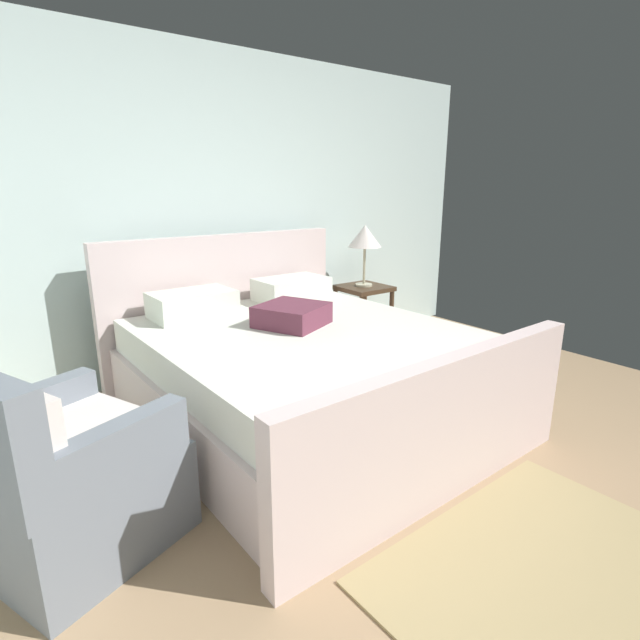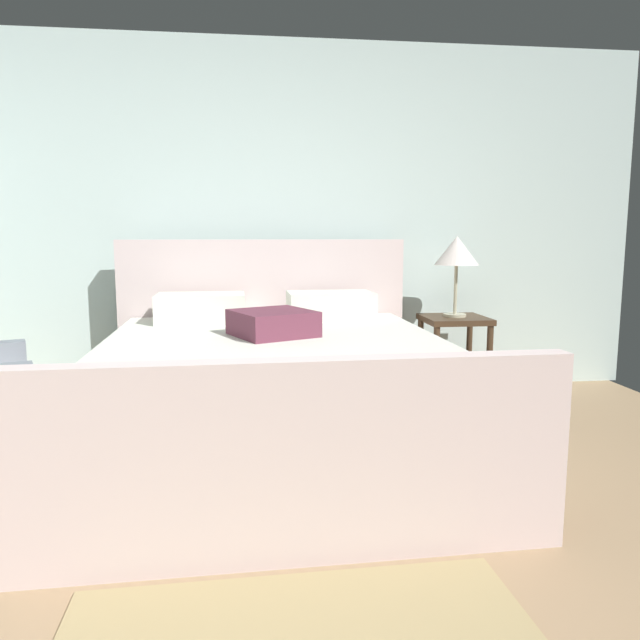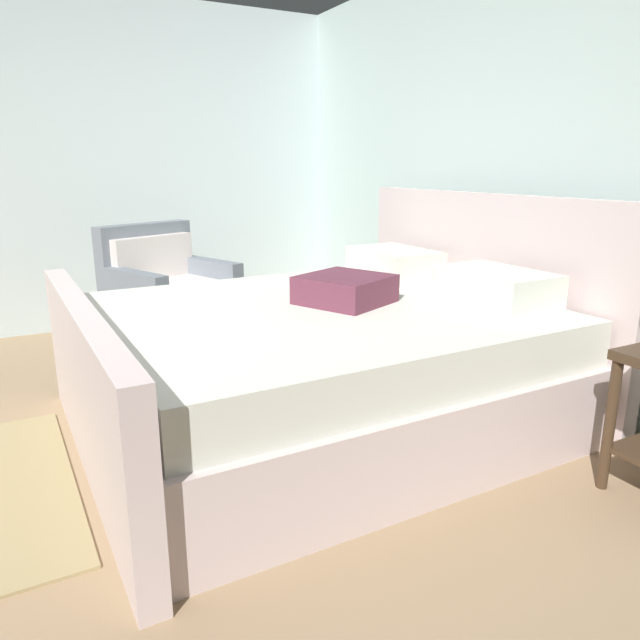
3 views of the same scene
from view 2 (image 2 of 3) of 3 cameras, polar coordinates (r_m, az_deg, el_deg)
The scene contains 5 objects.
ground_plane at distance 2.12m, azimuth 2.08°, elevation -25.71°, with size 5.27×5.32×0.02m, color #9F805E.
wall_back at distance 4.47m, azimuth -3.36°, elevation 9.51°, with size 5.39×0.12×2.56m, color silver.
bed at distance 3.26m, azimuth -4.36°, elevation -6.61°, with size 2.06×2.35×1.15m.
nightstand_right at distance 4.35m, azimuth 12.76°, elevation -2.25°, with size 0.44×0.44×0.60m.
table_lamp_right at distance 4.29m, azimuth 13.03°, elevation 6.35°, with size 0.31×0.31×0.57m.
Camera 2 is at (-0.28, -1.74, 1.17)m, focal length 33.22 mm.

